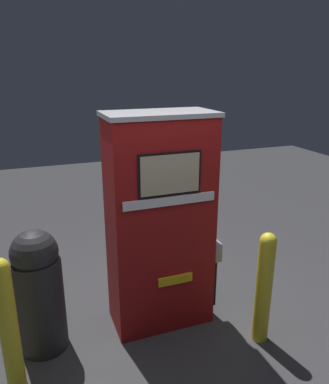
% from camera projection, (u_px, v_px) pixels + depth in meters
% --- Properties ---
extents(ground_plane, '(14.00, 14.00, 0.00)m').
position_uv_depth(ground_plane, '(169.00, 332.00, 3.55)').
color(ground_plane, '#38383A').
extents(gas_pump, '(1.03, 0.53, 2.04)m').
position_uv_depth(gas_pump, '(160.00, 223.00, 3.45)').
color(gas_pump, maroon).
rests_on(gas_pump, ground_plane).
extents(safety_bollard, '(0.14, 0.14, 1.07)m').
position_uv_depth(safety_bollard, '(264.00, 286.00, 3.30)').
color(safety_bollard, yellow).
rests_on(safety_bollard, ground_plane).
extents(trash_bin, '(0.42, 0.42, 1.13)m').
position_uv_depth(trash_bin, '(39.00, 290.00, 3.21)').
color(trash_bin, '#232326').
rests_on(trash_bin, ground_plane).
extents(safety_bollard_far, '(0.14, 0.14, 1.12)m').
position_uv_depth(safety_bollard_far, '(8.00, 322.00, 2.78)').
color(safety_bollard_far, yellow).
rests_on(safety_bollard_far, ground_plane).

